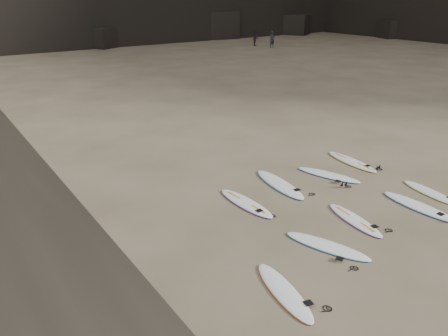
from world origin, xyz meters
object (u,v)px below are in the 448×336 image
at_px(person_a, 272,39).
at_px(surfboard_7, 328,175).
at_px(surfboard_2, 355,220).
at_px(surfboard_1, 327,246).
at_px(surfboard_5, 246,203).
at_px(person_b, 256,38).
at_px(surfboard_8, 352,161).
at_px(surfboard_6, 280,184).
at_px(surfboard_4, 430,192).
at_px(surfboard_3, 419,206).
at_px(surfboard_0, 284,291).

bearing_deg(person_a, surfboard_7, -124.45).
bearing_deg(surfboard_2, surfboard_1, -153.05).
xyz_separation_m(surfboard_5, person_b, (26.87, 33.13, 0.87)).
distance_m(surfboard_8, person_a, 37.06).
relative_size(surfboard_2, surfboard_6, 0.82).
distance_m(surfboard_7, person_b, 40.23).
height_order(surfboard_2, surfboard_5, surfboard_5).
bearing_deg(surfboard_6, surfboard_5, -157.06).
bearing_deg(surfboard_6, person_a, 58.02).
bearing_deg(surfboard_5, surfboard_4, -29.27).
height_order(surfboard_1, surfboard_7, surfboard_7).
xyz_separation_m(surfboard_4, surfboard_6, (-3.76, 3.44, 0.01)).
bearing_deg(surfboard_4, surfboard_1, -167.91).
xyz_separation_m(surfboard_8, person_a, (21.60, 30.10, 0.90)).
height_order(surfboard_1, person_a, person_a).
height_order(surfboard_1, surfboard_6, surfboard_6).
height_order(surfboard_2, surfboard_4, surfboard_2).
xyz_separation_m(surfboard_3, surfboard_8, (1.34, 3.81, -0.00)).
distance_m(surfboard_4, surfboard_5, 6.37).
height_order(surfboard_6, surfboard_7, surfboard_6).
xyz_separation_m(surfboard_8, person_b, (21.15, 32.64, 0.86)).
relative_size(surfboard_3, person_b, 1.42).
bearing_deg(surfboard_8, surfboard_7, -161.71).
height_order(surfboard_2, surfboard_7, surfboard_7).
distance_m(surfboard_7, person_a, 38.45).
height_order(surfboard_4, surfboard_8, surfboard_8).
relative_size(surfboard_2, surfboard_4, 1.02).
relative_size(surfboard_6, person_a, 1.47).
distance_m(surfboard_4, surfboard_6, 5.10).
distance_m(surfboard_4, surfboard_8, 3.44).
xyz_separation_m(surfboard_0, surfboard_1, (2.24, 0.76, 0.00)).
distance_m(surfboard_0, surfboard_1, 2.36).
xyz_separation_m(surfboard_2, person_b, (24.86, 35.86, 0.87)).
relative_size(surfboard_1, surfboard_8, 0.94).
bearing_deg(surfboard_3, surfboard_2, 166.78).
xyz_separation_m(surfboard_1, surfboard_6, (1.63, 3.76, 0.01)).
bearing_deg(surfboard_6, surfboard_2, -79.42).
relative_size(surfboard_2, surfboard_3, 0.89).
xyz_separation_m(surfboard_5, surfboard_7, (3.93, 0.09, -0.00)).
height_order(surfboard_1, surfboard_2, surfboard_1).
xyz_separation_m(surfboard_0, surfboard_7, (5.92, 4.12, 0.00)).
bearing_deg(surfboard_5, surfboard_2, -55.33).
relative_size(surfboard_0, surfboard_4, 1.04).
bearing_deg(surfboard_1, surfboard_5, 74.55).
bearing_deg(surfboard_4, surfboard_6, 146.26).
bearing_deg(person_a, surfboard_8, -122.64).
bearing_deg(surfboard_1, surfboard_8, 14.67).
height_order(surfboard_0, surfboard_7, surfboard_7).
bearing_deg(surfboard_5, surfboard_1, -87.24).
height_order(surfboard_6, person_b, person_b).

